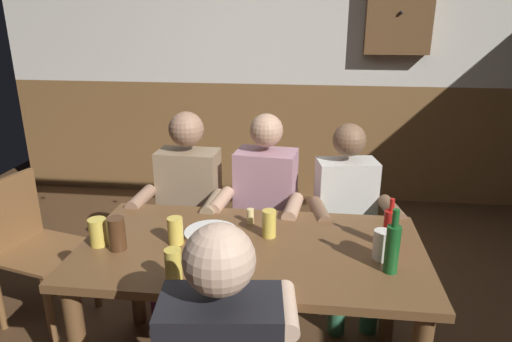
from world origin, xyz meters
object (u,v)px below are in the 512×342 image
dining_table (251,267)px  wall_dart_cabinet (400,12)px  person_2 (348,214)px  plate_0 (211,232)px  person_0 (186,202)px  pint_glass_4 (269,224)px  condiment_caddy (235,255)px  bottle_0 (392,247)px  pint_glass_0 (174,267)px  chair_empty_near_right (31,245)px  pint_glass_1 (98,232)px  person_1 (263,206)px  pint_glass_3 (175,231)px  bottle_1 (390,228)px  table_candle (250,216)px  pint_glass_2 (117,234)px  pint_glass_5 (382,245)px

dining_table → wall_dart_cabinet: wall_dart_cabinet is taller
person_2 → plate_0: person_2 is taller
person_0 → pint_glass_4: bearing=139.2°
condiment_caddy → bottle_0: 0.68m
plate_0 → pint_glass_0: 0.47m
bottle_0 → pint_glass_4: (-0.54, 0.26, -0.05)m
bottle_0 → pint_glass_4: size_ratio=2.09×
dining_table → chair_empty_near_right: 1.40m
dining_table → pint_glass_1: (-0.71, -0.07, 0.18)m
person_1 → pint_glass_3: (-0.35, -0.66, 0.14)m
bottle_1 → pint_glass_1: size_ratio=1.82×
person_1 → person_0: bearing=7.7°
person_2 → pint_glass_1: size_ratio=8.89×
bottle_0 → person_2: bearing=98.2°
table_candle → person_1: bearing=86.4°
bottle_1 → dining_table: bearing=-173.1°
person_1 → pint_glass_0: person_1 is taller
condiment_caddy → pint_glass_3: size_ratio=1.07×
person_1 → table_candle: size_ratio=15.21×
bottle_0 → pint_glass_0: size_ratio=1.81×
plate_0 → person_1: bearing=69.6°
person_2 → wall_dart_cabinet: size_ratio=1.67×
table_candle → pint_glass_1: bearing=-155.0°
condiment_caddy → plate_0: 0.28m
bottle_0 → pint_glass_4: bearing=154.2°
wall_dart_cabinet → person_2: bearing=-105.4°
dining_table → person_0: bearing=127.3°
pint_glass_4 → pint_glass_0: bearing=-126.1°
bottle_0 → pint_glass_2: bearing=177.6°
person_2 → pint_glass_5: size_ratio=8.56×
person_0 → plate_0: (0.28, -0.54, 0.08)m
pint_glass_1 → pint_glass_4: size_ratio=0.96×
condiment_caddy → bottle_0: bearing=-1.5°
bottle_1 → pint_glass_4: size_ratio=1.75×
bottle_0 → pint_glass_5: size_ratio=2.09×
pint_glass_0 → wall_dart_cabinet: (1.24, 2.74, 0.95)m
pint_glass_5 → chair_empty_near_right: bearing=168.7°
person_0 → pint_glass_0: person_0 is taller
table_candle → plate_0: 0.23m
dining_table → chair_empty_near_right: bearing=165.9°
dining_table → bottle_0: 0.67m
person_0 → chair_empty_near_right: (-0.87, -0.30, -0.19)m
pint_glass_0 → pint_glass_5: (0.85, 0.31, -0.01)m
table_candle → plate_0: size_ratio=0.30×
person_1 → pint_glass_4: size_ratio=8.86×
person_2 → pint_glass_2: 1.34m
table_candle → bottle_0: 0.76m
chair_empty_near_right → bottle_1: bottle_1 is taller
person_0 → table_candle: size_ratio=15.20×
pint_glass_4 → chair_empty_near_right: bearing=170.9°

